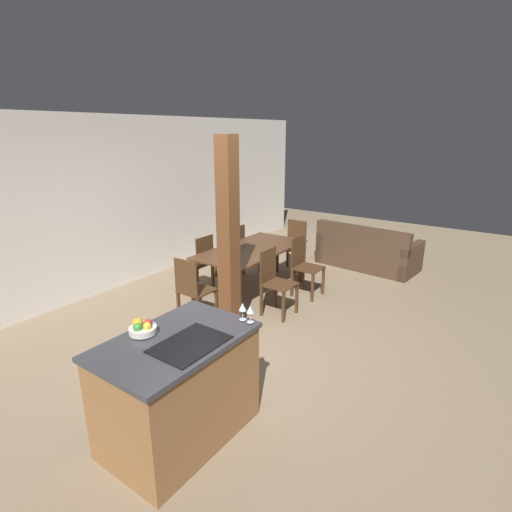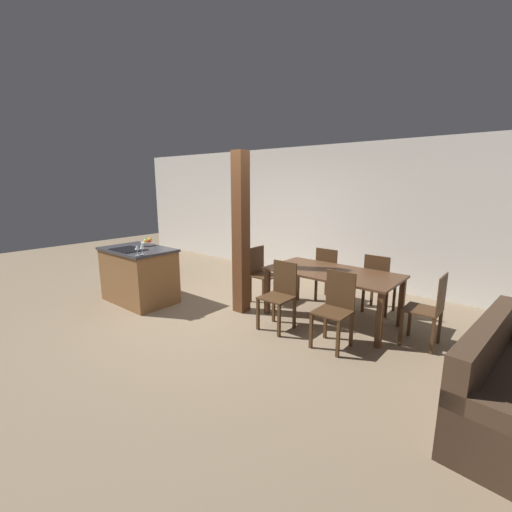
# 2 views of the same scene
# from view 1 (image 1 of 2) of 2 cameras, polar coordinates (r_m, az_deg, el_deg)

# --- Properties ---
(ground_plane) EXTENTS (16.00, 16.00, 0.00)m
(ground_plane) POSITION_cam_1_polar(r_m,az_deg,el_deg) (4.85, -2.21, -12.97)
(ground_plane) COLOR #847056
(wall_back) EXTENTS (11.20, 0.08, 2.70)m
(wall_back) POSITION_cam_1_polar(r_m,az_deg,el_deg) (6.44, -23.16, 6.19)
(wall_back) COLOR silver
(wall_back) RESTS_ON ground_plane
(kitchen_island) EXTENTS (1.24, 0.80, 0.92)m
(kitchen_island) POSITION_cam_1_polar(r_m,az_deg,el_deg) (3.47, -11.01, -18.02)
(kitchen_island) COLOR olive
(kitchen_island) RESTS_ON ground_plane
(fruit_bowl) EXTENTS (0.22, 0.22, 0.12)m
(fruit_bowl) POSITION_cam_1_polar(r_m,az_deg,el_deg) (3.34, -15.93, -9.85)
(fruit_bowl) COLOR silver
(fruit_bowl) RESTS_ON kitchen_island
(wine_glass_near) EXTENTS (0.07, 0.07, 0.15)m
(wine_glass_near) POSITION_cam_1_polar(r_m,az_deg,el_deg) (3.34, -0.82, -7.70)
(wine_glass_near) COLOR silver
(wine_glass_near) RESTS_ON kitchen_island
(wine_glass_middle) EXTENTS (0.07, 0.07, 0.15)m
(wine_glass_middle) POSITION_cam_1_polar(r_m,az_deg,el_deg) (3.39, -1.94, -7.36)
(wine_glass_middle) COLOR silver
(wine_glass_middle) RESTS_ON kitchen_island
(dining_table) EXTENTS (1.85, 0.95, 0.73)m
(dining_table) POSITION_cam_1_polar(r_m,az_deg,el_deg) (6.15, -0.67, 0.29)
(dining_table) COLOR #51331E
(dining_table) RESTS_ON ground_plane
(dining_chair_near_left) EXTENTS (0.40, 0.40, 0.92)m
(dining_chair_near_left) POSITION_cam_1_polar(r_m,az_deg,el_deg) (5.50, 2.72, -3.56)
(dining_chair_near_left) COLOR #472D19
(dining_chair_near_left) RESTS_ON ground_plane
(dining_chair_near_right) EXTENTS (0.40, 0.40, 0.92)m
(dining_chair_near_right) POSITION_cam_1_polar(r_m,az_deg,el_deg) (6.18, 6.88, -1.28)
(dining_chair_near_right) COLOR #472D19
(dining_chair_near_right) RESTS_ON ground_plane
(dining_chair_far_left) EXTENTS (0.40, 0.40, 0.92)m
(dining_chair_far_left) POSITION_cam_1_polar(r_m,az_deg,el_deg) (6.32, -8.04, -0.90)
(dining_chair_far_left) COLOR #472D19
(dining_chair_far_left) RESTS_ON ground_plane
(dining_chair_far_right) EXTENTS (0.40, 0.40, 0.92)m
(dining_chair_far_right) POSITION_cam_1_polar(r_m,az_deg,el_deg) (6.91, -3.36, 0.87)
(dining_chair_far_right) COLOR #472D19
(dining_chair_far_right) RESTS_ON ground_plane
(dining_chair_head_end) EXTENTS (0.40, 0.40, 0.92)m
(dining_chair_head_end) POSITION_cam_1_polar(r_m,az_deg,el_deg) (5.26, -8.99, -4.75)
(dining_chair_head_end) COLOR #472D19
(dining_chair_head_end) RESTS_ON ground_plane
(dining_chair_foot_end) EXTENTS (0.40, 0.40, 0.92)m
(dining_chair_foot_end) POSITION_cam_1_polar(r_m,az_deg,el_deg) (7.24, 5.36, 1.58)
(dining_chair_foot_end) COLOR #472D19
(dining_chair_foot_end) RESTS_ON ground_plane
(couch) EXTENTS (0.99, 1.84, 0.83)m
(couch) POSITION_cam_1_polar(r_m,az_deg,el_deg) (7.73, 15.56, 0.48)
(couch) COLOR #473323
(couch) RESTS_ON ground_plane
(timber_post) EXTENTS (0.20, 0.20, 2.42)m
(timber_post) POSITION_cam_1_polar(r_m,az_deg,el_deg) (4.71, -3.96, 2.11)
(timber_post) COLOR brown
(timber_post) RESTS_ON ground_plane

